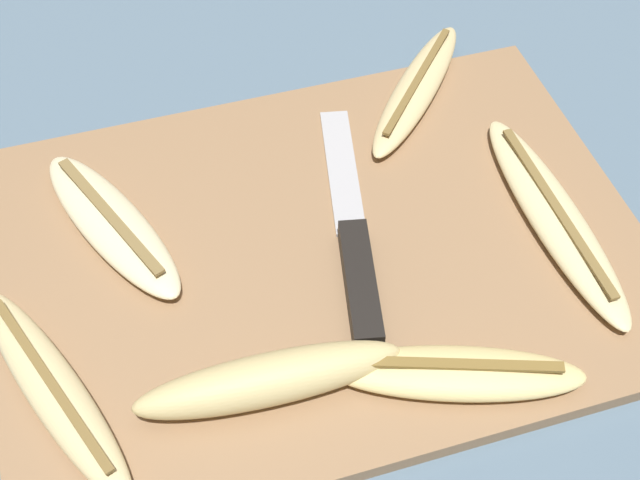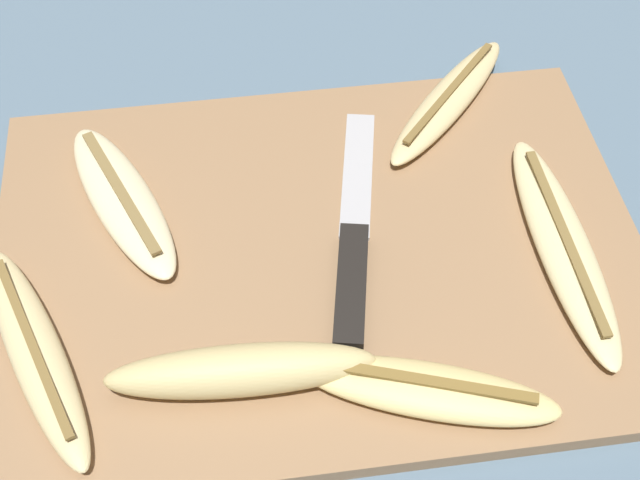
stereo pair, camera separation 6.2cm
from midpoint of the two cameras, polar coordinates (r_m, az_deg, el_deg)
ground_plane at (r=0.64m, az=2.78°, el=-1.42°), size 4.00×4.00×0.00m
cutting_board at (r=0.64m, az=2.80°, el=-1.09°), size 0.46×0.34×0.01m
knife at (r=0.61m, az=5.00°, el=-1.72°), size 0.07×0.23×0.02m
banana_soft_right at (r=0.65m, az=17.95°, el=-0.48°), size 0.04×0.21×0.02m
banana_pale_long at (r=0.66m, az=-9.92°, el=2.42°), size 0.10×0.17×0.02m
banana_mellow_near at (r=0.74m, az=10.64°, el=8.67°), size 0.14×0.15×0.02m
banana_spotted_left at (r=0.56m, az=-1.89°, el=-8.56°), size 0.17×0.04×0.03m
banana_golden_short at (r=0.56m, az=10.24°, el=-9.65°), size 0.17×0.09×0.02m
banana_ripe_center at (r=0.59m, az=-14.86°, el=-7.18°), size 0.10×0.19×0.02m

